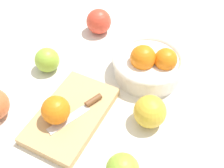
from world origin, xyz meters
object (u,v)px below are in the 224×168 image
object	(u,v)px
apple_front_center	(48,59)
cutting_board	(71,115)
orange_on_board	(56,110)
apple_front_left	(99,21)
bowl	(149,63)
knife	(82,108)
apple_back_center	(150,112)

from	to	relation	value
apple_front_center	cutting_board	bearing A→B (deg)	54.75
cutting_board	apple_front_center	bearing A→B (deg)	-125.25
apple_front_center	orange_on_board	bearing A→B (deg)	44.78
apple_front_left	apple_front_center	world-z (taller)	apple_front_left
cutting_board	apple_front_left	bearing A→B (deg)	-159.41
bowl	apple_front_center	distance (m)	0.28
orange_on_board	apple_front_center	xyz separation A→B (m)	(-0.14, -0.14, -0.02)
knife	apple_front_left	distance (m)	0.33
cutting_board	apple_back_center	xyz separation A→B (m)	(-0.08, 0.17, 0.03)
cutting_board	orange_on_board	size ratio (longest dim) A/B	3.62
bowl	apple_back_center	bearing A→B (deg)	25.63
cutting_board	apple_back_center	bearing A→B (deg)	116.70
apple_back_center	apple_front_center	size ratio (longest dim) A/B	1.14
apple_front_center	apple_front_left	bearing A→B (deg)	171.32
knife	apple_front_left	world-z (taller)	apple_front_left
orange_on_board	apple_back_center	world-z (taller)	orange_on_board
orange_on_board	apple_front_center	size ratio (longest dim) A/B	0.97
orange_on_board	knife	xyz separation A→B (m)	(-0.05, 0.03, -0.03)
knife	apple_front_left	bearing A→B (deg)	-155.02
apple_front_left	apple_front_center	xyz separation A→B (m)	(0.21, -0.03, -0.01)
knife	apple_front_left	size ratio (longest dim) A/B	1.94
cutting_board	orange_on_board	distance (m)	0.06
bowl	cutting_board	size ratio (longest dim) A/B	0.83
orange_on_board	knife	distance (m)	0.07
apple_front_left	apple_back_center	world-z (taller)	same
bowl	apple_back_center	xyz separation A→B (m)	(0.14, 0.07, -0.00)
knife	apple_front_center	size ratio (longest dim) A/B	2.23
apple_front_left	apple_front_center	size ratio (longest dim) A/B	1.15
knife	cutting_board	bearing A→B (deg)	-41.29
apple_front_center	apple_back_center	bearing A→B (deg)	85.45
bowl	apple_front_center	size ratio (longest dim) A/B	2.91
bowl	orange_on_board	bearing A→B (deg)	-23.41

